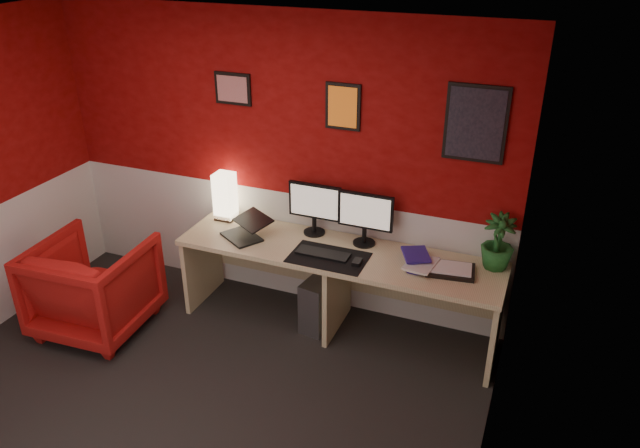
# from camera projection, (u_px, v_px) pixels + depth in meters

# --- Properties ---
(ground) EXTENTS (4.00, 3.50, 0.01)m
(ground) POSITION_uv_depth(u_px,v_px,m) (174.00, 419.00, 4.23)
(ground) COLOR black
(ground) RESTS_ON ground
(ceiling) EXTENTS (4.00, 3.50, 0.01)m
(ceiling) POSITION_uv_depth(u_px,v_px,m) (122.00, 47.00, 3.11)
(ceiling) COLOR white
(ceiling) RESTS_ON ground
(wall_back) EXTENTS (4.00, 0.01, 2.50)m
(wall_back) POSITION_uv_depth(u_px,v_px,m) (277.00, 164.00, 5.13)
(wall_back) COLOR maroon
(wall_back) RESTS_ON ground
(wall_right) EXTENTS (0.01, 3.50, 2.50)m
(wall_right) POSITION_uv_depth(u_px,v_px,m) (495.00, 336.00, 3.01)
(wall_right) COLOR maroon
(wall_right) RESTS_ON ground
(wainscot_back) EXTENTS (4.00, 0.01, 1.00)m
(wainscot_back) POSITION_uv_depth(u_px,v_px,m) (280.00, 243.00, 5.46)
(wainscot_back) COLOR silver
(wainscot_back) RESTS_ON ground
(wainscot_right) EXTENTS (0.01, 3.50, 1.00)m
(wainscot_right) POSITION_uv_depth(u_px,v_px,m) (476.00, 448.00, 3.35)
(wainscot_right) COLOR silver
(wainscot_right) RESTS_ON ground
(desk) EXTENTS (2.60, 0.65, 0.73)m
(desk) POSITION_uv_depth(u_px,v_px,m) (337.00, 290.00, 5.01)
(desk) COLOR tan
(desk) RESTS_ON ground
(shoji_lamp) EXTENTS (0.16, 0.16, 0.40)m
(shoji_lamp) POSITION_uv_depth(u_px,v_px,m) (225.00, 197.00, 5.29)
(shoji_lamp) COLOR #FFE5B2
(shoji_lamp) RESTS_ON desk
(laptop) EXTENTS (0.40, 0.37, 0.22)m
(laptop) POSITION_uv_depth(u_px,v_px,m) (241.00, 226.00, 5.01)
(laptop) COLOR black
(laptop) RESTS_ON desk
(monitor_left) EXTENTS (0.45, 0.06, 0.58)m
(monitor_left) POSITION_uv_depth(u_px,v_px,m) (314.00, 201.00, 5.00)
(monitor_left) COLOR black
(monitor_left) RESTS_ON desk
(monitor_right) EXTENTS (0.45, 0.06, 0.58)m
(monitor_right) POSITION_uv_depth(u_px,v_px,m) (365.00, 211.00, 4.83)
(monitor_right) COLOR black
(monitor_right) RESTS_ON desk
(desk_mat) EXTENTS (0.60, 0.38, 0.01)m
(desk_mat) POSITION_uv_depth(u_px,v_px,m) (328.00, 257.00, 4.76)
(desk_mat) COLOR black
(desk_mat) RESTS_ON desk
(keyboard) EXTENTS (0.42, 0.14, 0.02)m
(keyboard) POSITION_uv_depth(u_px,v_px,m) (323.00, 254.00, 4.78)
(keyboard) COLOR black
(keyboard) RESTS_ON desk_mat
(mouse) EXTENTS (0.06, 0.10, 0.03)m
(mouse) POSITION_uv_depth(u_px,v_px,m) (357.00, 262.00, 4.66)
(mouse) COLOR black
(mouse) RESTS_ON desk_mat
(book_bottom) EXTENTS (0.22, 0.29, 0.03)m
(book_bottom) POSITION_uv_depth(u_px,v_px,m) (410.00, 263.00, 4.66)
(book_bottom) COLOR navy
(book_bottom) RESTS_ON desk
(book_middle) EXTENTS (0.24, 0.31, 0.02)m
(book_middle) POSITION_uv_depth(u_px,v_px,m) (408.00, 261.00, 4.64)
(book_middle) COLOR silver
(book_middle) RESTS_ON book_bottom
(book_top) EXTENTS (0.28, 0.31, 0.02)m
(book_top) POSITION_uv_depth(u_px,v_px,m) (403.00, 255.00, 4.67)
(book_top) COLOR navy
(book_top) RESTS_ON book_middle
(zen_tray) EXTENTS (0.38, 0.29, 0.03)m
(zen_tray) POSITION_uv_depth(u_px,v_px,m) (451.00, 270.00, 4.56)
(zen_tray) COLOR black
(zen_tray) RESTS_ON desk
(potted_plant) EXTENTS (0.27, 0.27, 0.43)m
(potted_plant) POSITION_uv_depth(u_px,v_px,m) (498.00, 242.00, 4.53)
(potted_plant) COLOR #19591E
(potted_plant) RESTS_ON desk
(pc_tower) EXTENTS (0.27, 0.48, 0.45)m
(pc_tower) POSITION_uv_depth(u_px,v_px,m) (322.00, 301.00, 5.13)
(pc_tower) COLOR #99999E
(pc_tower) RESTS_ON ground
(armchair) EXTENTS (0.88, 0.91, 0.78)m
(armchair) POSITION_uv_depth(u_px,v_px,m) (94.00, 286.00, 5.02)
(armchair) COLOR #A61815
(armchair) RESTS_ON ground
(art_left) EXTENTS (0.32, 0.02, 0.26)m
(art_left) POSITION_uv_depth(u_px,v_px,m) (233.00, 89.00, 4.97)
(art_left) COLOR red
(art_left) RESTS_ON wall_back
(art_center) EXTENTS (0.28, 0.02, 0.36)m
(art_center) POSITION_uv_depth(u_px,v_px,m) (343.00, 107.00, 4.68)
(art_center) COLOR orange
(art_center) RESTS_ON wall_back
(art_right) EXTENTS (0.44, 0.02, 0.56)m
(art_right) POSITION_uv_depth(u_px,v_px,m) (476.00, 124.00, 4.36)
(art_right) COLOR black
(art_right) RESTS_ON wall_back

